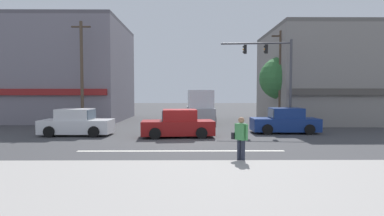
{
  "coord_description": "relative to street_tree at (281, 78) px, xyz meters",
  "views": [
    {
      "loc": [
        0.38,
        -16.39,
        2.51
      ],
      "look_at": [
        0.52,
        2.0,
        1.6
      ],
      "focal_mm": 28.0,
      "sensor_mm": 36.0,
      "label": 1
    }
  ],
  "objects": [
    {
      "name": "utility_pole_near_left",
      "position": [
        -15.31,
        -2.21,
        0.31
      ],
      "size": [
        1.4,
        0.22,
        7.74
      ],
      "color": "brown",
      "rests_on": "ground"
    },
    {
      "name": "street_tree",
      "position": [
        0.0,
        0.0,
        0.0
      ],
      "size": [
        3.46,
        3.46,
        5.46
      ],
      "color": "#4C3823",
      "rests_on": "ground"
    },
    {
      "name": "sedan_crossing_leftbound",
      "position": [
        -14.13,
        -6.49,
        -3.0
      ],
      "size": [
        4.12,
        1.91,
        1.58
      ],
      "color": "silver",
      "rests_on": "ground"
    },
    {
      "name": "building_left_block",
      "position": [
        -18.97,
        3.97,
        0.75
      ],
      "size": [
        10.86,
        10.04,
        8.94
      ],
      "color": "slate",
      "rests_on": "ground"
    },
    {
      "name": "building_right_corner",
      "position": [
        4.79,
        2.18,
        0.28
      ],
      "size": [
        10.4,
        9.65,
        7.99
      ],
      "color": "gray",
      "rests_on": "ground"
    },
    {
      "name": "sidewalk_curb",
      "position": [
        -7.78,
        -16.39,
        -3.63
      ],
      "size": [
        40.0,
        5.0,
        0.16
      ],
      "primitive_type": "cube",
      "color": "#9E9993",
      "rests_on": "ground"
    },
    {
      "name": "sedan_approaching_near",
      "position": [
        -1.4,
        -5.52,
        -3.0
      ],
      "size": [
        4.13,
        1.94,
        1.58
      ],
      "color": "navy",
      "rests_on": "ground"
    },
    {
      "name": "lane_marking_stripe",
      "position": [
        -7.78,
        -11.39,
        -3.71
      ],
      "size": [
        9.0,
        0.24,
        0.01
      ],
      "primitive_type": "cube",
      "color": "silver",
      "rests_on": "ground"
    },
    {
      "name": "utility_pole_far_right",
      "position": [
        -0.43,
        -1.23,
        0.07
      ],
      "size": [
        1.4,
        0.22,
        7.28
      ],
      "color": "brown",
      "rests_on": "ground"
    },
    {
      "name": "sedan_crossing_center",
      "position": [
        -8.06,
        -7.18,
        -3.0
      ],
      "size": [
        4.22,
        2.13,
        1.58
      ],
      "color": "maroon",
      "rests_on": "ground"
    },
    {
      "name": "traffic_light_mast",
      "position": [
        -1.41,
        -3.59,
        0.46
      ],
      "size": [
        4.88,
        0.58,
        6.2
      ],
      "color": "#47474C",
      "rests_on": "ground"
    },
    {
      "name": "box_truck_parked_curbside",
      "position": [
        -6.56,
        0.31,
        -2.46
      ],
      "size": [
        2.41,
        5.67,
        2.75
      ],
      "color": "#999EA3",
      "rests_on": "ground"
    },
    {
      "name": "ground_plane",
      "position": [
        -7.78,
        -7.89,
        -3.71
      ],
      "size": [
        120.0,
        120.0,
        0.0
      ],
      "primitive_type": "plane",
      "color": "#3D3D3F"
    },
    {
      "name": "pedestrian_foreground_with_bag",
      "position": [
        -5.59,
        -13.76,
        -2.76
      ],
      "size": [
        0.53,
        0.63,
        1.67
      ],
      "color": "#232838",
      "rests_on": "ground"
    }
  ]
}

